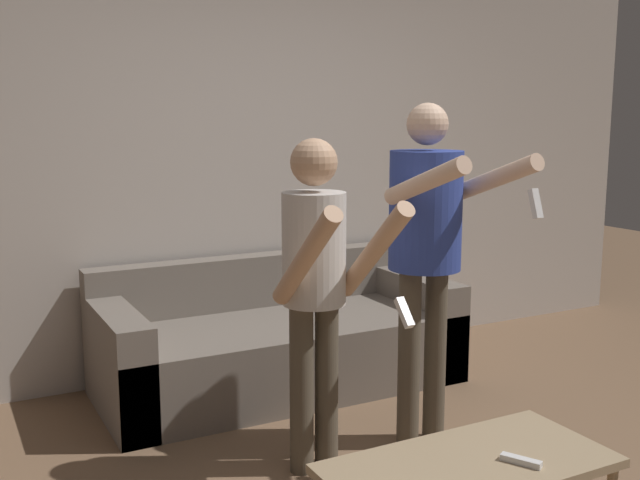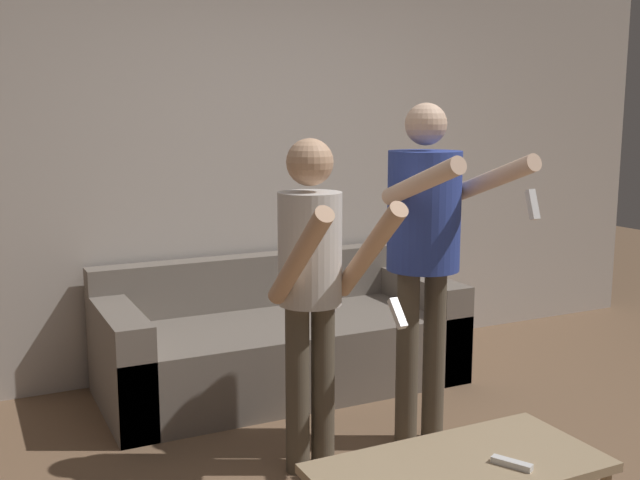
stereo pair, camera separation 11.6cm
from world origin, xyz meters
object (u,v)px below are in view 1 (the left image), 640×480
object	(u,v)px
person_standing_left	(317,274)
coffee_table	(469,470)
couch	(278,343)
remote_on_table	(521,461)
person_standing_right	(427,233)

from	to	relation	value
person_standing_left	coffee_table	xyz separation A→B (m)	(0.19, -0.85, -0.60)
couch	coffee_table	xyz separation A→B (m)	(-0.11, -1.94, 0.07)
remote_on_table	person_standing_right	bearing A→B (deg)	75.00
person_standing_left	remote_on_table	size ratio (longest dim) A/B	10.28
person_standing_left	coffee_table	size ratio (longest dim) A/B	1.41
couch	person_standing_left	bearing A→B (deg)	-105.48
person_standing_left	remote_on_table	distance (m)	1.16
person_standing_right	coffee_table	xyz separation A→B (m)	(-0.41, -0.86, -0.74)
couch	coffee_table	bearing A→B (deg)	-93.28
person_standing_right	remote_on_table	xyz separation A→B (m)	(-0.26, -0.96, -0.69)
coffee_table	remote_on_table	world-z (taller)	remote_on_table
person_standing_right	coffee_table	size ratio (longest dim) A/B	1.55
person_standing_right	remote_on_table	world-z (taller)	person_standing_right
person_standing_left	couch	bearing A→B (deg)	74.52
coffee_table	person_standing_right	bearing A→B (deg)	64.34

